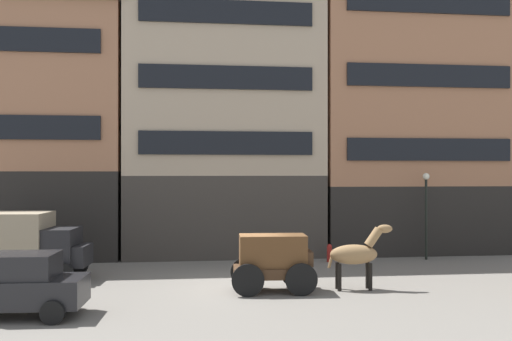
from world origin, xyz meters
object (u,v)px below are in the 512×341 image
at_px(draft_horse, 356,254).
at_px(streetlamp_curbside, 426,203).
at_px(cargo_wagon, 274,259).
at_px(sedan_dark, 20,285).
at_px(fire_hydrant_curbside, 329,253).
at_px(delivery_truck_far, 26,244).

bearing_deg(draft_horse, streetlamp_curbside, 48.37).
xyz_separation_m(cargo_wagon, sedan_dark, (-7.73, -2.37, -0.23)).
bearing_deg(cargo_wagon, draft_horse, -0.04).
xyz_separation_m(draft_horse, sedan_dark, (-10.68, -2.37, -0.36)).
bearing_deg(draft_horse, cargo_wagon, 179.96).
distance_m(cargo_wagon, fire_hydrant_curbside, 6.77).
bearing_deg(cargo_wagon, sedan_dark, -162.95).
relative_size(sedan_dark, fire_hydrant_curbside, 4.53).
distance_m(cargo_wagon, sedan_dark, 8.09).
relative_size(cargo_wagon, sedan_dark, 0.79).
xyz_separation_m(cargo_wagon, streetlamp_curbside, (8.20, 5.90, 1.52)).
bearing_deg(sedan_dark, draft_horse, 12.51).
bearing_deg(sedan_dark, delivery_truck_far, 105.28).
relative_size(sedan_dark, streetlamp_curbside, 0.91).
relative_size(draft_horse, streetlamp_curbside, 0.57).
distance_m(delivery_truck_far, streetlamp_curbside, 17.67).
xyz_separation_m(delivery_truck_far, fire_hydrant_curbside, (12.63, 2.87, -1.00)).
bearing_deg(draft_horse, fire_hydrant_curbside, 85.01).
bearing_deg(streetlamp_curbside, delivery_truck_far, -170.22).
height_order(cargo_wagon, sedan_dark, cargo_wagon).
height_order(delivery_truck_far, streetlamp_curbside, streetlamp_curbside).
xyz_separation_m(delivery_truck_far, sedan_dark, (1.44, -5.28, -0.51)).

